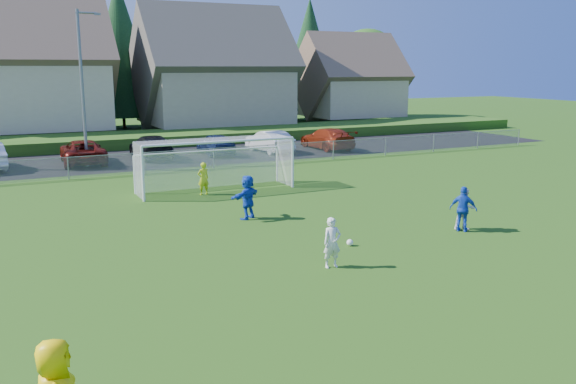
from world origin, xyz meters
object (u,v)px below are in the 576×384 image
player_blue_a (463,209)px  soccer_ball (350,243)px  player_blue_b (248,197)px  soccer_goal (214,156)px  car_f (270,141)px  car_c (83,152)px  car_e (216,144)px  car_d (151,147)px  player_white_a (332,243)px  car_g (327,139)px  goalkeeper (203,179)px  player_white_b (465,209)px

player_blue_a → soccer_ball: bearing=47.8°
player_blue_b → soccer_goal: 5.98m
player_blue_b → car_f: (8.43, 16.68, -0.12)m
soccer_ball → car_f: size_ratio=0.05×
player_blue_b → soccer_ball: bearing=76.6°
car_c → car_e: (8.50, 0.04, -0.01)m
car_d → car_e: (4.23, -0.40, -0.02)m
soccer_ball → player_blue_a: 4.66m
player_blue_b → car_c: 17.42m
player_white_a → soccer_goal: (0.68, 12.42, 0.87)m
car_d → car_g: 12.43m
goalkeeper → car_d: goalkeeper is taller
car_d → car_g: bearing=175.8°
car_e → car_g: bearing=176.1°
car_c → player_white_b: bearing=117.8°
player_blue_a → car_d: 23.28m
goalkeeper → car_c: goalkeeper is taller
player_white_a → car_c: size_ratio=0.29×
player_blue_b → goalkeeper: size_ratio=1.13×
player_blue_a → player_blue_b: (-6.25, 5.11, 0.04)m
soccer_ball → car_f: (6.78, 21.57, 0.63)m
car_d → car_e: car_d is taller
player_white_a → car_e: size_ratio=0.36×
player_white_b → player_blue_b: (-6.46, 4.98, 0.10)m
car_c → player_blue_b: bearing=105.4°
player_white_a → car_e: (4.61, 23.55, -0.03)m
soccer_ball → car_c: (-5.52, 21.87, 0.62)m
player_white_a → player_white_b: player_white_b is taller
player_blue_a → player_blue_b: player_blue_b is taller
player_white_b → car_c: bearing=131.7°
soccer_ball → car_g: 23.96m
player_blue_b → car_c: (-3.86, 16.99, -0.13)m
car_f → car_g: 4.37m
player_white_a → player_blue_a: player_blue_a is taller
soccer_ball → car_f: bearing=72.6°
soccer_goal → car_g: bearing=40.8°
player_white_b → soccer_goal: (-5.76, 10.87, 0.86)m
player_white_b → soccer_goal: size_ratio=0.21×
player_blue_b → car_f: player_blue_b is taller
player_white_b → goalkeeper: bearing=139.9°
car_c → car_f: size_ratio=1.17×
player_white_a → car_g: size_ratio=0.29×
car_d → car_e: bearing=175.5°
soccer_ball → player_white_b: (4.80, -0.09, 0.65)m
goalkeeper → car_e: bearing=-121.2°
car_d → car_e: 4.25m
player_white_a → goalkeeper: goalkeeper is taller
soccer_ball → car_e: car_e is taller
car_d → car_f: car_f is taller
player_white_a → car_f: (8.41, 23.20, -0.01)m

